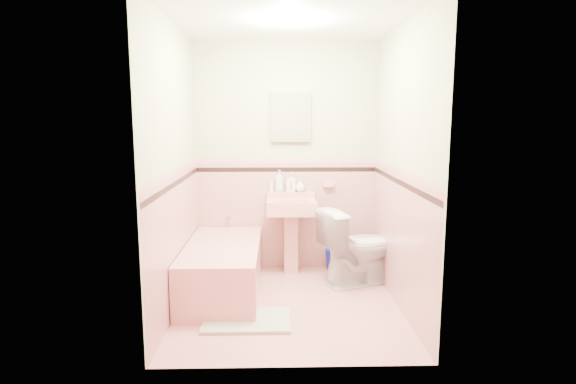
{
  "coord_description": "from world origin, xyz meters",
  "views": [
    {
      "loc": [
        -0.1,
        -4.08,
        1.68
      ],
      "look_at": [
        0.0,
        0.25,
        1.0
      ],
      "focal_mm": 29.31,
      "sensor_mm": 36.0,
      "label": 1
    }
  ],
  "objects_px": {
    "soap_bottle_mid": "(291,182)",
    "sink": "(291,237)",
    "soap_bottle_right": "(300,185)",
    "bucket": "(335,259)",
    "shoe": "(235,315)",
    "soap_bottle_left": "(279,181)",
    "bathtub": "(223,270)",
    "toilet": "(358,246)",
    "medicine_cabinet": "(291,117)"
  },
  "relations": [
    {
      "from": "soap_bottle_mid",
      "to": "shoe",
      "type": "relative_size",
      "value": 1.51
    },
    {
      "from": "medicine_cabinet",
      "to": "soap_bottle_left",
      "type": "distance_m",
      "value": 0.71
    },
    {
      "from": "sink",
      "to": "soap_bottle_left",
      "type": "xyz_separation_m",
      "value": [
        -0.13,
        0.18,
        0.59
      ]
    },
    {
      "from": "sink",
      "to": "shoe",
      "type": "xyz_separation_m",
      "value": [
        -0.51,
        -1.21,
        -0.35
      ]
    },
    {
      "from": "sink",
      "to": "medicine_cabinet",
      "type": "relative_size",
      "value": 1.51
    },
    {
      "from": "soap_bottle_left",
      "to": "bucket",
      "type": "relative_size",
      "value": 1.01
    },
    {
      "from": "soap_bottle_left",
      "to": "soap_bottle_right",
      "type": "relative_size",
      "value": 1.71
    },
    {
      "from": "bathtub",
      "to": "shoe",
      "type": "xyz_separation_m",
      "value": [
        0.17,
        -0.68,
        -0.17
      ]
    },
    {
      "from": "soap_bottle_mid",
      "to": "shoe",
      "type": "distance_m",
      "value": 1.75
    },
    {
      "from": "soap_bottle_right",
      "to": "sink",
      "type": "bearing_deg",
      "value": -119.04
    },
    {
      "from": "toilet",
      "to": "medicine_cabinet",
      "type": "bearing_deg",
      "value": 30.77
    },
    {
      "from": "soap_bottle_right",
      "to": "bucket",
      "type": "distance_m",
      "value": 0.92
    },
    {
      "from": "soap_bottle_mid",
      "to": "bucket",
      "type": "relative_size",
      "value": 0.89
    },
    {
      "from": "medicine_cabinet",
      "to": "soap_bottle_mid",
      "type": "bearing_deg",
      "value": -81.93
    },
    {
      "from": "soap_bottle_left",
      "to": "toilet",
      "type": "xyz_separation_m",
      "value": [
        0.8,
        -0.51,
        -0.6
      ]
    },
    {
      "from": "soap_bottle_mid",
      "to": "toilet",
      "type": "xyz_separation_m",
      "value": [
        0.67,
        -0.51,
        -0.59
      ]
    },
    {
      "from": "soap_bottle_left",
      "to": "soap_bottle_mid",
      "type": "bearing_deg",
      "value": 0.0
    },
    {
      "from": "bathtub",
      "to": "toilet",
      "type": "distance_m",
      "value": 1.38
    },
    {
      "from": "sink",
      "to": "medicine_cabinet",
      "type": "distance_m",
      "value": 1.31
    },
    {
      "from": "soap_bottle_right",
      "to": "shoe",
      "type": "xyz_separation_m",
      "value": [
        -0.61,
        -1.39,
        -0.89
      ]
    },
    {
      "from": "shoe",
      "to": "bathtub",
      "type": "bearing_deg",
      "value": 91.34
    },
    {
      "from": "sink",
      "to": "bucket",
      "type": "distance_m",
      "value": 0.6
    },
    {
      "from": "bathtub",
      "to": "soap_bottle_right",
      "type": "xyz_separation_m",
      "value": [
        0.78,
        0.71,
        0.72
      ]
    },
    {
      "from": "bathtub",
      "to": "soap_bottle_left",
      "type": "bearing_deg",
      "value": 52.0
    },
    {
      "from": "medicine_cabinet",
      "to": "soap_bottle_right",
      "type": "height_order",
      "value": "medicine_cabinet"
    },
    {
      "from": "soap_bottle_right",
      "to": "bucket",
      "type": "relative_size",
      "value": 0.59
    },
    {
      "from": "sink",
      "to": "soap_bottle_right",
      "type": "bearing_deg",
      "value": 60.96
    },
    {
      "from": "bathtub",
      "to": "toilet",
      "type": "relative_size",
      "value": 1.9
    },
    {
      "from": "bathtub",
      "to": "bucket",
      "type": "relative_size",
      "value": 6.31
    },
    {
      "from": "soap_bottle_left",
      "to": "bucket",
      "type": "distance_m",
      "value": 1.08
    },
    {
      "from": "soap_bottle_mid",
      "to": "soap_bottle_right",
      "type": "height_order",
      "value": "soap_bottle_mid"
    },
    {
      "from": "medicine_cabinet",
      "to": "soap_bottle_left",
      "type": "bearing_deg",
      "value": -166.53
    },
    {
      "from": "bathtub",
      "to": "soap_bottle_right",
      "type": "height_order",
      "value": "soap_bottle_right"
    },
    {
      "from": "bathtub",
      "to": "shoe",
      "type": "relative_size",
      "value": 10.65
    },
    {
      "from": "sink",
      "to": "soap_bottle_left",
      "type": "height_order",
      "value": "soap_bottle_left"
    },
    {
      "from": "soap_bottle_mid",
      "to": "sink",
      "type": "bearing_deg",
      "value": -91.35
    },
    {
      "from": "bucket",
      "to": "bathtub",
      "type": "bearing_deg",
      "value": -150.42
    },
    {
      "from": "soap_bottle_left",
      "to": "bucket",
      "type": "bearing_deg",
      "value": -3.53
    },
    {
      "from": "sink",
      "to": "soap_bottle_mid",
      "type": "relative_size",
      "value": 3.88
    },
    {
      "from": "bathtub",
      "to": "sink",
      "type": "bearing_deg",
      "value": 37.93
    },
    {
      "from": "soap_bottle_left",
      "to": "shoe",
      "type": "xyz_separation_m",
      "value": [
        -0.39,
        -1.39,
        -0.94
      ]
    },
    {
      "from": "bathtub",
      "to": "soap_bottle_mid",
      "type": "distance_m",
      "value": 1.25
    },
    {
      "from": "sink",
      "to": "toilet",
      "type": "bearing_deg",
      "value": -26.05
    },
    {
      "from": "bathtub",
      "to": "toilet",
      "type": "bearing_deg",
      "value": 8.5
    },
    {
      "from": "sink",
      "to": "shoe",
      "type": "distance_m",
      "value": 1.36
    },
    {
      "from": "soap_bottle_mid",
      "to": "shoe",
      "type": "xyz_separation_m",
      "value": [
        -0.52,
        -1.39,
        -0.93
      ]
    },
    {
      "from": "soap_bottle_mid",
      "to": "soap_bottle_left",
      "type": "bearing_deg",
      "value": 180.0
    },
    {
      "from": "bucket",
      "to": "sink",
      "type": "bearing_deg",
      "value": -164.3
    },
    {
      "from": "bathtub",
      "to": "medicine_cabinet",
      "type": "distance_m",
      "value": 1.78
    },
    {
      "from": "medicine_cabinet",
      "to": "soap_bottle_mid",
      "type": "height_order",
      "value": "medicine_cabinet"
    }
  ]
}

